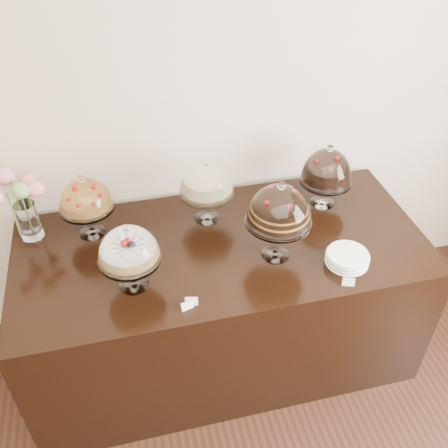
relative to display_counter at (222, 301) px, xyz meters
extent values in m
cube|color=beige|center=(-0.23, 0.55, 1.05)|extent=(5.00, 0.04, 3.00)
cube|color=black|center=(0.00, 0.00, 0.00)|extent=(2.20, 1.00, 0.90)
cone|color=white|center=(-0.49, -0.19, 0.46)|extent=(0.15, 0.15, 0.02)
cylinder|color=white|center=(-0.49, -0.19, 0.55)|extent=(0.03, 0.03, 0.14)
cylinder|color=white|center=(-0.49, -0.19, 0.63)|extent=(0.30, 0.30, 0.01)
cylinder|color=tan|center=(-0.49, -0.19, 0.66)|extent=(0.24, 0.24, 0.05)
sphere|color=#B30E0F|center=(-0.42, -0.17, 0.70)|extent=(0.02, 0.02, 0.02)
sphere|color=#B30E0F|center=(-0.54, -0.14, 0.70)|extent=(0.02, 0.02, 0.02)
sphere|color=#B30E0F|center=(-0.50, -0.25, 0.70)|extent=(0.02, 0.02, 0.02)
sphere|color=white|center=(-0.49, -0.19, 0.81)|extent=(0.04, 0.04, 0.04)
cone|color=white|center=(0.25, -0.15, 0.46)|extent=(0.15, 0.15, 0.02)
cylinder|color=white|center=(0.25, -0.15, 0.57)|extent=(0.03, 0.03, 0.20)
cylinder|color=white|center=(0.25, -0.15, 0.68)|extent=(0.33, 0.33, 0.01)
cylinder|color=black|center=(0.25, -0.15, 0.74)|extent=(0.25, 0.25, 0.10)
sphere|color=#B30E0F|center=(0.32, -0.13, 0.80)|extent=(0.02, 0.02, 0.02)
sphere|color=#B30E0F|center=(0.23, -0.08, 0.80)|extent=(0.02, 0.02, 0.02)
sphere|color=#B30E0F|center=(0.19, -0.17, 0.80)|extent=(0.02, 0.02, 0.02)
sphere|color=#B30E0F|center=(0.27, -0.21, 0.80)|extent=(0.02, 0.02, 0.02)
sphere|color=white|center=(0.25, -0.15, 0.89)|extent=(0.04, 0.04, 0.04)
cone|color=white|center=(-0.03, 0.24, 0.46)|extent=(0.15, 0.15, 0.02)
cylinder|color=white|center=(-0.03, 0.24, 0.55)|extent=(0.03, 0.03, 0.15)
cylinder|color=white|center=(-0.03, 0.24, 0.63)|extent=(0.30, 0.30, 0.01)
cylinder|color=#FFF4C5|center=(-0.03, 0.24, 0.67)|extent=(0.23, 0.23, 0.08)
sphere|color=white|center=(-0.03, 0.24, 0.81)|extent=(0.04, 0.04, 0.04)
cone|color=white|center=(0.67, 0.22, 0.46)|extent=(0.15, 0.15, 0.02)
cylinder|color=white|center=(0.67, 0.22, 0.54)|extent=(0.03, 0.03, 0.13)
cylinder|color=white|center=(0.67, 0.22, 0.61)|extent=(0.30, 0.30, 0.01)
cylinder|color=black|center=(0.67, 0.22, 0.66)|extent=(0.24, 0.24, 0.09)
sphere|color=#B30E0F|center=(0.73, 0.24, 0.71)|extent=(0.02, 0.02, 0.02)
sphere|color=#B30E0F|center=(0.62, 0.27, 0.71)|extent=(0.02, 0.02, 0.02)
sphere|color=#B30E0F|center=(0.65, 0.16, 0.71)|extent=(0.02, 0.02, 0.02)
sphere|color=white|center=(0.67, 0.22, 0.82)|extent=(0.04, 0.04, 0.04)
cone|color=white|center=(-0.67, 0.26, 0.46)|extent=(0.15, 0.15, 0.02)
cylinder|color=white|center=(-0.67, 0.26, 0.55)|extent=(0.03, 0.03, 0.15)
cylinder|color=white|center=(-0.67, 0.26, 0.63)|extent=(0.29, 0.29, 0.01)
cylinder|color=#B27734|center=(-0.67, 0.26, 0.65)|extent=(0.24, 0.24, 0.04)
sphere|color=#B30E0F|center=(-0.61, 0.28, 0.69)|extent=(0.02, 0.02, 0.02)
sphere|color=#B30E0F|center=(-0.66, 0.33, 0.69)|extent=(0.02, 0.02, 0.02)
sphere|color=#B30E0F|center=(-0.72, 0.31, 0.69)|extent=(0.02, 0.02, 0.02)
sphere|color=#B30E0F|center=(-0.73, 0.24, 0.69)|extent=(0.02, 0.02, 0.02)
sphere|color=#B30E0F|center=(-0.68, 0.20, 0.69)|extent=(0.02, 0.02, 0.02)
sphere|color=#B30E0F|center=(-0.62, 0.22, 0.69)|extent=(0.02, 0.02, 0.02)
sphere|color=white|center=(-0.67, 0.26, 0.81)|extent=(0.04, 0.04, 0.04)
cylinder|color=white|center=(-0.99, 0.31, 0.56)|extent=(0.11, 0.11, 0.21)
cylinder|color=#476B2D|center=(-0.95, 0.30, 0.63)|extent=(0.01, 0.01, 0.27)
sphere|color=#D6808C|center=(-0.91, 0.30, 0.76)|extent=(0.09, 0.09, 0.09)
cylinder|color=#476B2D|center=(-0.97, 0.36, 0.61)|extent=(0.01, 0.01, 0.25)
sphere|color=#D6808C|center=(-0.95, 0.41, 0.74)|extent=(0.09, 0.09, 0.09)
cylinder|color=#476B2D|center=(-1.02, 0.34, 0.65)|extent=(0.01, 0.01, 0.32)
sphere|color=#D6808C|center=(-1.05, 0.38, 0.81)|extent=(0.10, 0.10, 0.10)
cylinder|color=#476B2D|center=(-1.04, 0.28, 0.63)|extent=(0.01, 0.01, 0.28)
cylinder|color=#476B2D|center=(-0.98, 0.28, 0.64)|extent=(0.01, 0.01, 0.30)
sphere|color=#6E9B4B|center=(-0.97, 0.26, 0.79)|extent=(0.09, 0.09, 0.09)
cylinder|color=white|center=(0.59, -0.29, 0.45)|extent=(0.21, 0.21, 0.01)
cylinder|color=white|center=(0.59, -0.29, 0.47)|extent=(0.20, 0.20, 0.01)
cylinder|color=white|center=(0.59, -0.29, 0.48)|extent=(0.21, 0.21, 0.01)
cylinder|color=white|center=(0.59, -0.29, 0.49)|extent=(0.20, 0.20, 0.01)
cylinder|color=white|center=(0.59, -0.29, 0.50)|extent=(0.21, 0.21, 0.01)
cylinder|color=white|center=(0.59, -0.29, 0.51)|extent=(0.20, 0.20, 0.01)
cube|color=white|center=(-0.24, -0.38, 0.47)|extent=(0.06, 0.03, 0.04)
cube|color=white|center=(0.53, -0.44, 0.47)|extent=(0.06, 0.04, 0.04)
cube|color=white|center=(-0.26, -0.40, 0.47)|extent=(0.06, 0.03, 0.04)
camera|label=1|loc=(-0.46, -1.95, 2.22)|focal=40.00mm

